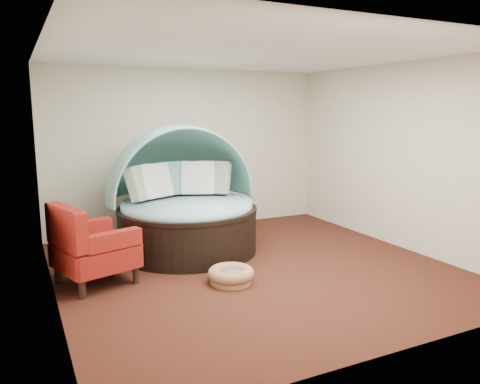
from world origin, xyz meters
name	(u,v)px	position (x,y,z in m)	size (l,w,h in m)	color
floor	(255,268)	(0.00, 0.00, 0.00)	(5.00, 5.00, 0.00)	#431F13
wall_back	(189,150)	(0.00, 2.50, 1.40)	(5.00, 5.00, 0.00)	beige
wall_front	(398,197)	(0.00, -2.50, 1.40)	(5.00, 5.00, 0.00)	beige
wall_left	(48,177)	(-2.50, 0.00, 1.40)	(5.00, 5.00, 0.00)	beige
wall_right	(400,156)	(2.50, 0.00, 1.40)	(5.00, 5.00, 0.00)	beige
ceiling	(256,53)	(0.00, 0.00, 2.80)	(5.00, 5.00, 0.00)	white
canopy_daybed	(184,193)	(-0.55, 1.25, 0.88)	(2.26, 2.11, 1.90)	black
pet_basket	(231,275)	(-0.52, -0.35, 0.10)	(0.75, 0.75, 0.20)	olive
red_armchair	(90,248)	(-2.06, 0.36, 0.46)	(1.07, 1.07, 1.01)	black
side_table	(92,253)	(-2.00, 0.65, 0.30)	(0.58, 0.58, 0.46)	black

